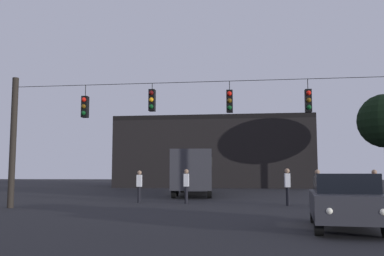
% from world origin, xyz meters
% --- Properties ---
extents(ground_plane, '(168.00, 168.00, 0.00)m').
position_xyz_m(ground_plane, '(0.00, 24.50, 0.00)').
color(ground_plane, black).
rests_on(ground_plane, ground).
extents(overhead_signal_span, '(20.09, 0.44, 5.88)m').
position_xyz_m(overhead_signal_span, '(-0.05, 14.20, 3.54)').
color(overhead_signal_span, black).
rests_on(overhead_signal_span, ground).
extents(city_bus, '(3.48, 11.18, 3.00)m').
position_xyz_m(city_bus, '(-3.33, 27.07, 1.87)').
color(city_bus, '#2D2D33').
rests_on(city_bus, ground).
extents(car_near_right, '(2.22, 4.47, 1.52)m').
position_xyz_m(car_near_right, '(3.28, 8.52, 0.80)').
color(car_near_right, '#2D2D33').
rests_on(car_near_right, ground).
extents(pedestrian_crossing_left, '(0.29, 0.39, 1.69)m').
position_xyz_m(pedestrian_crossing_left, '(5.98, 15.59, 0.96)').
color(pedestrian_crossing_left, black).
rests_on(pedestrian_crossing_left, ground).
extents(pedestrian_crossing_center, '(0.25, 0.37, 1.53)m').
position_xyz_m(pedestrian_crossing_center, '(4.49, 14.79, 0.85)').
color(pedestrian_crossing_center, black).
rests_on(pedestrian_crossing_center, ground).
extents(pedestrian_crossing_right, '(0.26, 0.37, 1.68)m').
position_xyz_m(pedestrian_crossing_right, '(-5.12, 18.39, 0.95)').
color(pedestrian_crossing_right, black).
rests_on(pedestrian_crossing_right, ground).
extents(pedestrian_near_bus, '(0.26, 0.38, 1.77)m').
position_xyz_m(pedestrian_near_bus, '(2.44, 17.26, 1.01)').
color(pedestrian_near_bus, black).
rests_on(pedestrian_near_bus, ground).
extents(pedestrian_trailing, '(0.34, 0.42, 1.71)m').
position_xyz_m(pedestrian_trailing, '(3.77, 16.73, 0.97)').
color(pedestrian_trailing, black).
rests_on(pedestrian_trailing, ground).
extents(pedestrian_far_side, '(0.24, 0.36, 1.75)m').
position_xyz_m(pedestrian_far_side, '(-2.56, 18.06, 0.99)').
color(pedestrian_far_side, black).
rests_on(pedestrian_far_side, ground).
extents(corner_building, '(21.44, 12.14, 7.73)m').
position_xyz_m(corner_building, '(-3.31, 47.13, 3.86)').
color(corner_building, black).
rests_on(corner_building, ground).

